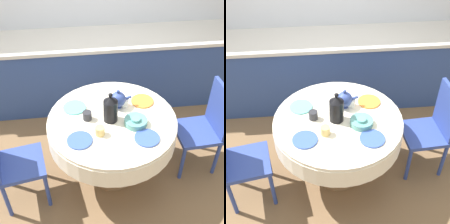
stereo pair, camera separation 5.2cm
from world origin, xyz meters
The scene contains 16 objects.
ground_plane centered at (0.00, 0.00, 0.00)m, with size 12.00×12.00×0.00m, color brown.
kitchen_counter centered at (0.00, 1.26, 0.45)m, with size 3.24×0.64×0.89m.
dining_table centered at (0.00, 0.00, 0.62)m, with size 1.14×1.14×0.74m.
chair_left centered at (0.91, 0.06, 0.52)m, with size 0.42×0.42×0.94m.
chair_right centered at (-0.90, -0.17, 0.52)m, with size 0.47×0.47×0.94m.
plate_near_left centered at (-0.29, -0.23, 0.75)m, with size 0.21×0.21×0.01m, color #3856AD.
cup_near_left centered at (-0.12, -0.18, 0.78)m, with size 0.08×0.08×0.08m, color #DBB766.
plate_near_right centered at (0.25, -0.27, 0.75)m, with size 0.21×0.21×0.01m, color #3856AD.
cup_near_right centered at (0.19, -0.10, 0.78)m, with size 0.08×0.08×0.08m, color #5BA39E.
plate_far_left centered at (-0.32, 0.19, 0.75)m, with size 0.21×0.21×0.01m, color #60BCB7.
cup_far_left centered at (-0.21, 0.03, 0.78)m, with size 0.08×0.08×0.08m, color #28282D.
plate_far_right centered at (0.31, 0.21, 0.75)m, with size 0.21×0.21×0.01m, color orange.
cup_far_right centered at (0.13, 0.17, 0.78)m, with size 0.08×0.08×0.08m, color white.
coffee_carafe centered at (-0.01, -0.01, 0.87)m, with size 0.12×0.12×0.29m.
teapot centered at (0.08, 0.17, 0.83)m, with size 0.20×0.14×0.19m.
fruit_bowl centered at (0.19, -0.09, 0.77)m, with size 0.20×0.20×0.05m, color #569993.
Camera 2 is at (-0.20, -2.03, 2.55)m, focal length 50.00 mm.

